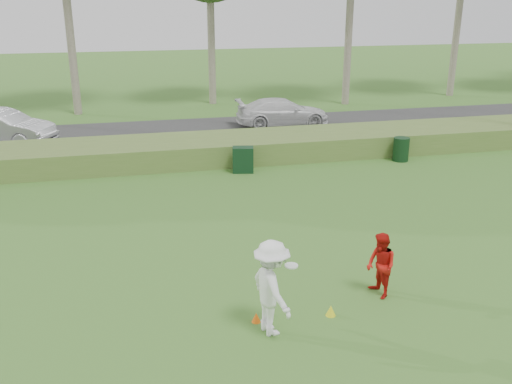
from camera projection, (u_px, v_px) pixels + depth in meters
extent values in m
plane|color=#346923|center=(297.00, 305.00, 12.66)|extent=(120.00, 120.00, 0.00)
cube|color=#4E702C|center=(212.00, 149.00, 23.54)|extent=(80.00, 3.00, 0.90)
cube|color=#2D2D2D|center=(197.00, 132.00, 28.27)|extent=(80.00, 6.00, 0.06)
cylinder|color=gray|center=(211.00, 7.00, 33.70)|extent=(0.44, 0.44, 11.50)
imported|color=white|center=(272.00, 288.00, 11.35)|extent=(1.03, 1.44, 2.01)
cylinder|color=white|center=(291.00, 266.00, 11.29)|extent=(0.27, 0.27, 0.03)
imported|color=red|center=(381.00, 266.00, 12.82)|extent=(0.67, 0.81, 1.52)
cone|color=#FD620D|center=(256.00, 317.00, 11.99)|extent=(0.19, 0.19, 0.21)
cone|color=yellow|center=(331.00, 311.00, 12.22)|extent=(0.22, 0.22, 0.24)
cube|color=black|center=(243.00, 160.00, 21.87)|extent=(0.88, 0.65, 0.99)
cylinder|color=black|center=(401.00, 149.00, 23.36)|extent=(0.78, 0.78, 0.97)
imported|color=silver|center=(2.00, 127.00, 25.60)|extent=(4.96, 3.42, 1.55)
imported|color=silver|center=(282.00, 112.00, 29.27)|extent=(4.83, 2.14, 1.38)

